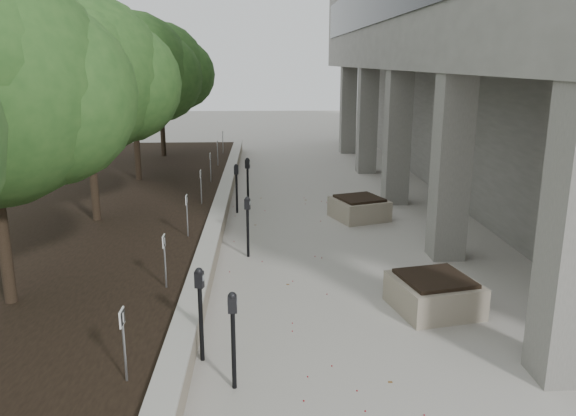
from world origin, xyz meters
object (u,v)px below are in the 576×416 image
object	(u,v)px
crabapple_tree_5	(160,90)
parking_meter_4	(237,189)
crabapple_tree_4	(134,97)
planter_front	(434,293)
planter_back	(359,208)
parking_meter_3	(248,227)
crabapple_tree_3	(87,110)
parking_meter_2	(233,341)
parking_meter_5	(248,183)
parking_meter_1	(201,315)

from	to	relation	value
crabapple_tree_5	parking_meter_4	size ratio (longest dim) A/B	3.81
crabapple_tree_4	planter_front	world-z (taller)	crabapple_tree_4
planter_front	planter_back	world-z (taller)	planter_front
parking_meter_3	planter_back	bearing A→B (deg)	63.03
crabapple_tree_4	crabapple_tree_5	xyz separation A→B (m)	(0.00, 5.00, 0.00)
crabapple_tree_5	crabapple_tree_4	bearing A→B (deg)	-90.00
crabapple_tree_3	parking_meter_2	xyz separation A→B (m)	(3.75, -7.08, -2.43)
parking_meter_3	planter_front	size ratio (longest dim) A/B	1.04
crabapple_tree_4	parking_meter_5	xyz separation A→B (m)	(3.71, -2.46, -2.36)
crabapple_tree_4	parking_meter_4	world-z (taller)	crabapple_tree_4
crabapple_tree_5	planter_back	world-z (taller)	crabapple_tree_5
crabapple_tree_5	planter_front	xyz separation A→B (m)	(7.13, -14.76, -2.81)
parking_meter_5	planter_front	distance (m)	8.07
parking_meter_2	crabapple_tree_5	bearing A→B (deg)	102.20
parking_meter_5	parking_meter_4	bearing A→B (deg)	-104.21
parking_meter_4	crabapple_tree_5	bearing A→B (deg)	118.61
parking_meter_4	parking_meter_2	bearing A→B (deg)	-82.24
crabapple_tree_5	parking_meter_3	world-z (taller)	crabapple_tree_5
crabapple_tree_3	parking_meter_2	distance (m)	8.37
parking_meter_2	parking_meter_4	distance (m)	9.09
crabapple_tree_4	crabapple_tree_5	size ratio (longest dim) A/B	1.00
crabapple_tree_4	parking_meter_3	world-z (taller)	crabapple_tree_4
parking_meter_2	planter_front	bearing A→B (deg)	34.29
crabapple_tree_4	parking_meter_1	size ratio (longest dim) A/B	3.79
crabapple_tree_3	crabapple_tree_4	size ratio (longest dim) A/B	1.00
parking_meter_1	planter_front	distance (m)	4.20
planter_front	crabapple_tree_4	bearing A→B (deg)	126.13
crabapple_tree_4	planter_back	size ratio (longest dim) A/B	4.12
parking_meter_1	parking_meter_2	xyz separation A→B (m)	(0.50, -0.75, -0.03)
parking_meter_5	planter_back	size ratio (longest dim) A/B	1.15
crabapple_tree_3	crabapple_tree_4	distance (m)	5.00
parking_meter_4	parking_meter_5	world-z (taller)	parking_meter_5
parking_meter_1	parking_meter_3	world-z (taller)	parking_meter_1
parking_meter_2	planter_front	size ratio (longest dim) A/B	1.04
crabapple_tree_4	planter_back	world-z (taller)	crabapple_tree_4
parking_meter_2	parking_meter_5	distance (m)	9.62
crabapple_tree_4	parking_meter_4	xyz separation A→B (m)	(3.40, -3.00, -2.41)
crabapple_tree_3	parking_meter_5	world-z (taller)	crabapple_tree_3
crabapple_tree_3	planter_back	size ratio (longest dim) A/B	4.12
crabapple_tree_5	parking_meter_2	xyz separation A→B (m)	(3.75, -17.08, -2.43)
crabapple_tree_4	parking_meter_4	bearing A→B (deg)	-41.37
crabapple_tree_4	parking_meter_5	world-z (taller)	crabapple_tree_4
crabapple_tree_3	parking_meter_1	bearing A→B (deg)	-62.82
crabapple_tree_3	parking_meter_1	world-z (taller)	crabapple_tree_3
crabapple_tree_4	parking_meter_1	distance (m)	12.03
planter_front	parking_meter_3	bearing A→B (deg)	138.37
parking_meter_1	planter_back	world-z (taller)	parking_meter_1
crabapple_tree_4	parking_meter_4	size ratio (longest dim) A/B	3.81
parking_meter_1	parking_meter_2	distance (m)	0.90
planter_back	parking_meter_2	bearing A→B (deg)	-110.21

